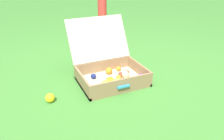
# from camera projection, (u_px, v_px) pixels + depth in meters

# --- Properties ---
(ground_plane) EXTENTS (16.00, 16.00, 0.00)m
(ground_plane) POSITION_uv_depth(u_px,v_px,m) (115.00, 78.00, 2.15)
(ground_plane) COLOR #3D7A2D
(open_suitcase) EXTENTS (0.59, 0.69, 0.52)m
(open_suitcase) POSITION_uv_depth(u_px,v_px,m) (109.00, 68.00, 2.08)
(open_suitcase) COLOR beige
(open_suitcase) RESTS_ON ground
(stray_ball_on_grass) EXTENTS (0.07, 0.07, 0.07)m
(stray_ball_on_grass) POSITION_uv_depth(u_px,v_px,m) (50.00, 98.00, 1.76)
(stray_ball_on_grass) COLOR yellow
(stray_ball_on_grass) RESTS_ON ground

